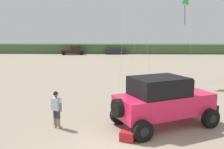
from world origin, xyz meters
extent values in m
cube|color=#426038|center=(0.96, 49.52, 1.04)|extent=(90.00, 9.66, 2.08)
cube|color=#EA2151|center=(2.24, 2.56, 1.01)|extent=(4.76, 3.61, 0.90)
cube|color=#EA2151|center=(3.71, 3.29, 1.38)|extent=(1.74, 2.01, 0.12)
cube|color=black|center=(1.92, 2.40, 1.86)|extent=(2.84, 2.60, 0.80)
cube|color=black|center=(3.00, 2.94, 1.82)|extent=(0.84, 1.54, 0.72)
cube|color=black|center=(4.28, 3.58, 0.74)|extent=(0.98, 1.70, 0.28)
cylinder|color=black|center=(0.16, 1.52, 1.11)|extent=(0.61, 0.83, 0.77)
cylinder|color=black|center=(3.34, 4.26, 0.42)|extent=(0.89, 0.64, 0.84)
cylinder|color=black|center=(3.34, 4.26, 0.42)|extent=(0.48, 0.46, 0.38)
cylinder|color=black|center=(4.26, 2.42, 0.42)|extent=(0.89, 0.64, 0.84)
cylinder|color=black|center=(4.26, 2.42, 0.42)|extent=(0.48, 0.46, 0.38)
cylinder|color=black|center=(0.21, 2.70, 0.42)|extent=(0.89, 0.64, 0.84)
cylinder|color=black|center=(0.21, 2.70, 0.42)|extent=(0.48, 0.46, 0.38)
cylinder|color=black|center=(1.13, 0.85, 0.42)|extent=(0.89, 0.64, 0.84)
cylinder|color=black|center=(1.13, 0.85, 0.42)|extent=(0.48, 0.46, 0.38)
cylinder|color=#8C664C|center=(-2.63, 2.14, 0.25)|extent=(0.14, 0.14, 0.49)
cylinder|color=#2D3347|center=(-2.63, 2.14, 0.64)|extent=(0.15, 0.15, 0.36)
cube|color=silver|center=(-2.61, 2.17, 0.05)|extent=(0.23, 0.28, 0.10)
cylinder|color=#8C664C|center=(-2.44, 2.03, 0.25)|extent=(0.14, 0.14, 0.49)
cylinder|color=#2D3347|center=(-2.44, 2.03, 0.64)|extent=(0.15, 0.15, 0.36)
cube|color=silver|center=(-2.42, 2.06, 0.05)|extent=(0.23, 0.28, 0.10)
cube|color=silver|center=(-2.54, 2.08, 1.09)|extent=(0.48, 0.43, 0.54)
cylinder|color=#8C664C|center=(-2.76, 2.21, 1.08)|extent=(0.09, 0.09, 0.56)
cylinder|color=silver|center=(-2.76, 2.21, 1.27)|extent=(0.11, 0.11, 0.16)
cylinder|color=#8C664C|center=(-2.32, 1.95, 1.08)|extent=(0.09, 0.09, 0.56)
cylinder|color=silver|center=(-2.32, 1.95, 1.27)|extent=(0.11, 0.11, 0.16)
cylinder|color=#8C664C|center=(-2.54, 2.08, 1.40)|extent=(0.10, 0.10, 0.08)
sphere|color=#8C664C|center=(-2.54, 2.08, 1.54)|extent=(0.21, 0.21, 0.21)
sphere|color=black|center=(-2.55, 2.07, 1.56)|extent=(0.21, 0.21, 0.21)
cube|color=#B21E23|center=(0.55, 0.84, 0.19)|extent=(0.64, 0.52, 0.38)
cube|color=black|center=(-10.07, 42.73, 0.76)|extent=(4.82, 2.52, 0.76)
cube|color=black|center=(-9.53, 42.80, 1.56)|extent=(1.84, 2.01, 0.84)
cylinder|color=black|center=(-8.39, 44.02, 0.38)|extent=(0.79, 0.36, 0.76)
cylinder|color=black|center=(-8.09, 41.94, 0.38)|extent=(0.79, 0.36, 0.76)
cylinder|color=black|center=(-12.05, 43.51, 0.38)|extent=(0.79, 0.36, 0.76)
cylinder|color=black|center=(-11.76, 41.43, 0.38)|extent=(0.79, 0.36, 0.76)
cube|color=#1E232D|center=(-1.11, 44.16, 0.60)|extent=(4.32, 2.02, 1.20)
cylinder|color=silver|center=(2.10, 15.60, 7.19)|extent=(2.00, 1.70, 14.28)
cylinder|color=silver|center=(1.97, 14.22, 6.51)|extent=(2.01, 1.65, 12.93)
cylinder|color=silver|center=(0.50, 10.18, 5.90)|extent=(0.87, 5.77, 11.70)
cone|color=green|center=(6.49, 16.16, 7.10)|extent=(1.13, 1.05, 1.06)
cylinder|color=black|center=(6.34, 16.16, 5.99)|extent=(0.05, 0.39, 1.85)
cylinder|color=silver|center=(6.46, 14.27, 3.57)|extent=(0.08, 3.79, 7.05)
camera|label=1|loc=(0.32, -8.03, 4.06)|focal=38.85mm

